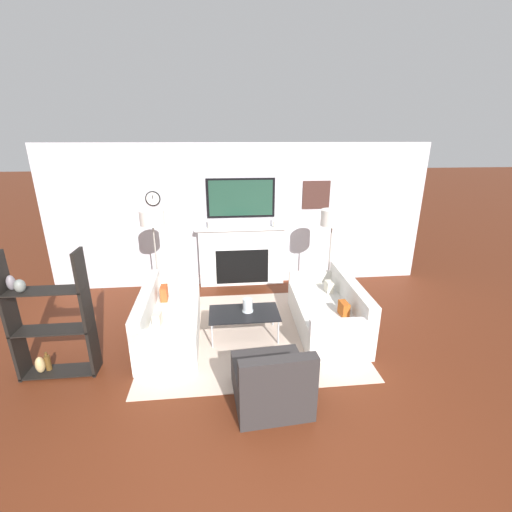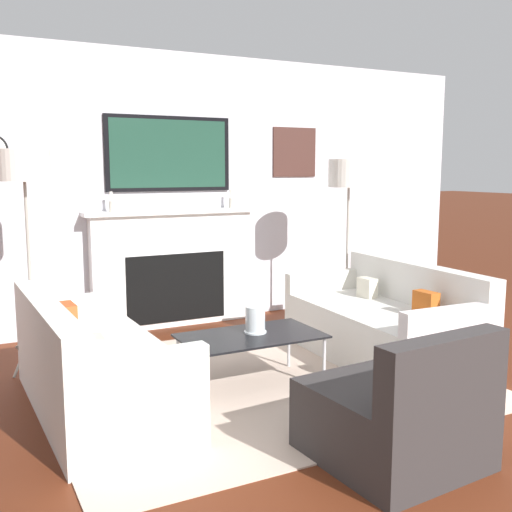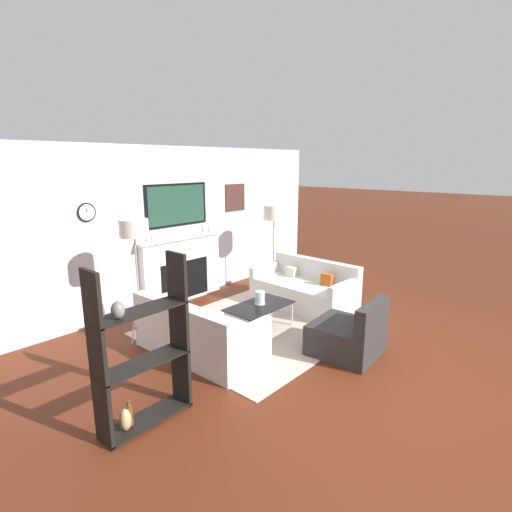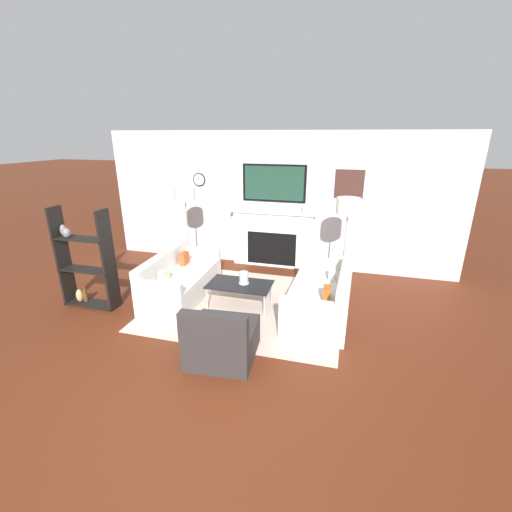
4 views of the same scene
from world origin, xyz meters
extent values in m
plane|color=#582412|center=(0.00, 0.00, 0.00)|extent=(60.00, 60.00, 0.00)
cube|color=silver|center=(0.00, 4.24, 1.35)|extent=(7.19, 0.07, 2.70)
cube|color=white|center=(0.00, 4.13, 0.56)|extent=(1.64, 0.16, 1.13)
cube|color=black|center=(0.00, 4.04, 0.40)|extent=(1.02, 0.01, 0.68)
cube|color=white|center=(0.00, 4.11, 1.15)|extent=(1.76, 0.22, 0.04)
cylinder|color=#B2AD9E|center=(-0.61, 4.08, 1.22)|extent=(0.04, 0.04, 0.10)
cylinder|color=white|center=(-0.61, 4.08, 1.31)|extent=(0.03, 0.03, 0.09)
cylinder|color=#B2AD9E|center=(0.61, 4.08, 1.22)|extent=(0.04, 0.04, 0.10)
cylinder|color=white|center=(0.61, 4.08, 1.31)|extent=(0.03, 0.03, 0.09)
cube|color=black|center=(0.00, 4.20, 1.71)|extent=(1.27, 0.04, 0.73)
cube|color=#1E4233|center=(0.00, 4.18, 1.71)|extent=(1.18, 0.01, 0.66)
cylinder|color=black|center=(-1.60, 4.20, 1.73)|extent=(0.27, 0.02, 0.27)
cylinder|color=silver|center=(-1.60, 4.18, 1.73)|extent=(0.23, 0.00, 0.23)
cube|color=black|center=(-1.60, 4.18, 1.76)|extent=(0.01, 0.00, 0.06)
cube|color=#412520|center=(1.44, 4.20, 1.75)|extent=(0.53, 0.02, 0.53)
cube|color=beige|center=(0.00, 2.31, 0.01)|extent=(3.01, 2.58, 0.01)
cube|color=silver|center=(-1.15, 2.31, 0.21)|extent=(0.84, 1.75, 0.43)
cube|color=silver|center=(-1.47, 2.30, 0.59)|extent=(0.21, 1.74, 0.32)
cube|color=silver|center=(-1.18, 3.12, 0.52)|extent=(0.79, 0.12, 0.18)
cube|color=silver|center=(-1.13, 1.49, 0.52)|extent=(0.79, 0.12, 0.18)
cube|color=#BB4E23|center=(-1.28, 2.69, 0.54)|extent=(0.11, 0.22, 0.22)
cube|color=beige|center=(-1.26, 1.92, 0.52)|extent=(0.11, 0.18, 0.17)
cube|color=silver|center=(1.15, 2.31, 0.22)|extent=(0.94, 1.76, 0.44)
cube|color=silver|center=(1.51, 2.30, 0.61)|extent=(0.22, 1.74, 0.34)
cube|color=silver|center=(1.13, 1.49, 0.53)|extent=(0.88, 0.13, 0.18)
cube|color=silver|center=(1.18, 3.12, 0.53)|extent=(0.88, 0.13, 0.18)
cube|color=#B7541B|center=(1.27, 1.92, 0.53)|extent=(0.11, 0.20, 0.20)
cube|color=beige|center=(1.30, 2.69, 0.52)|extent=(0.11, 0.18, 0.17)
cube|color=#2E2A2A|center=(0.10, 0.91, 0.20)|extent=(0.85, 0.87, 0.41)
cube|color=#2E2A2A|center=(0.13, 0.57, 0.59)|extent=(0.80, 0.20, 0.36)
cube|color=black|center=(-0.10, 2.21, 0.38)|extent=(1.00, 0.58, 0.02)
cylinder|color=#B7B7BC|center=(-0.56, 1.96, 0.19)|extent=(0.02, 0.02, 0.38)
cylinder|color=#B7B7BC|center=(0.37, 1.96, 0.19)|extent=(0.02, 0.02, 0.38)
cylinder|color=#B7B7BC|center=(-0.56, 2.47, 0.19)|extent=(0.02, 0.02, 0.38)
cylinder|color=#B7B7BC|center=(0.37, 2.47, 0.19)|extent=(0.02, 0.02, 0.38)
cylinder|color=silver|center=(-0.04, 2.25, 0.49)|extent=(0.14, 0.14, 0.19)
cylinder|color=silver|center=(-0.04, 2.25, 0.44)|extent=(0.08, 0.08, 0.11)
cylinder|color=silver|center=(-0.04, 2.25, 0.40)|extent=(0.16, 0.16, 0.01)
cylinder|color=#9E998E|center=(-1.35, 3.25, 0.13)|extent=(0.09, 0.23, 0.28)
cylinder|color=#9E998E|center=(-1.54, 3.29, 0.13)|extent=(0.17, 0.19, 0.28)
cylinder|color=#9E998E|center=(-1.48, 3.11, 0.13)|extent=(0.23, 0.07, 0.28)
cylinder|color=#9E998E|center=(-1.45, 3.21, 0.87)|extent=(0.02, 0.02, 1.21)
cylinder|color=white|center=(-1.45, 3.21, 1.60)|extent=(0.38, 0.38, 0.23)
cylinder|color=#9E998E|center=(1.56, 3.25, 0.13)|extent=(0.09, 0.23, 0.26)
cylinder|color=#9E998E|center=(1.37, 3.29, 0.13)|extent=(0.17, 0.19, 0.26)
cylinder|color=#9E998E|center=(1.43, 3.11, 0.13)|extent=(0.23, 0.07, 0.26)
cylinder|color=#9E998E|center=(1.45, 3.21, 0.82)|extent=(0.02, 0.02, 1.14)
cylinder|color=white|center=(1.45, 3.21, 1.53)|extent=(0.39, 0.39, 0.26)
cube|color=black|center=(-2.85, 1.62, 0.80)|extent=(0.04, 0.28, 1.60)
cube|color=black|center=(-1.99, 1.62, 0.80)|extent=(0.04, 0.28, 1.60)
cube|color=black|center=(-2.42, 1.62, 0.03)|extent=(0.89, 0.28, 0.02)
cube|color=black|center=(-2.42, 1.62, 0.61)|extent=(0.89, 0.28, 0.01)
cube|color=black|center=(-2.42, 1.62, 1.13)|extent=(0.89, 0.28, 0.02)
ellipsoid|color=slate|center=(-2.65, 1.59, 1.21)|extent=(0.12, 0.12, 0.16)
ellipsoid|color=slate|center=(-2.78, 1.66, 1.22)|extent=(0.09, 0.09, 0.18)
cylinder|color=brown|center=(-2.58, 1.66, 0.13)|extent=(0.07, 0.07, 0.20)
cylinder|color=brown|center=(-2.58, 1.66, 0.26)|extent=(0.03, 0.03, 0.05)
ellipsoid|color=tan|center=(-2.65, 1.61, 0.14)|extent=(0.11, 0.11, 0.22)
camera|label=1|loc=(-0.38, -2.17, 2.78)|focal=24.00mm
camera|label=2|loc=(-1.96, -1.50, 1.57)|focal=42.00mm
camera|label=3|loc=(-4.25, -1.40, 2.44)|focal=28.00mm
camera|label=4|loc=(1.45, -2.49, 2.62)|focal=24.00mm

